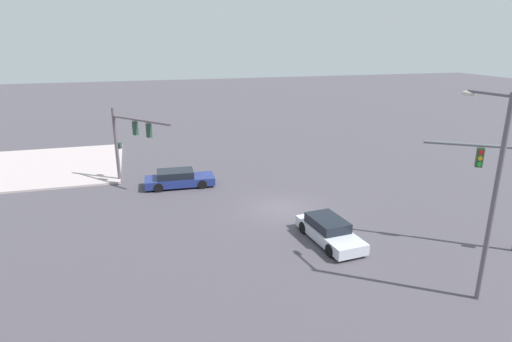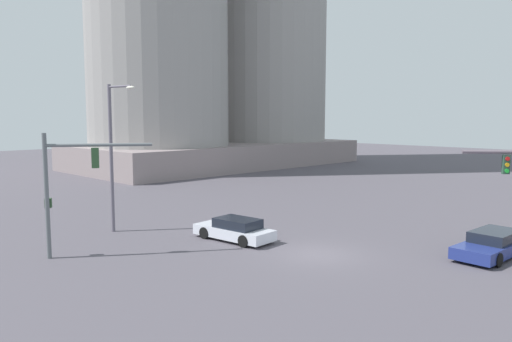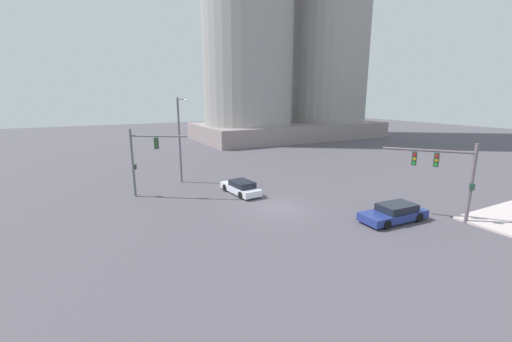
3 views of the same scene
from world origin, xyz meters
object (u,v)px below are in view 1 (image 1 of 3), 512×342
at_px(traffic_signal_near_corner, 505,178).
at_px(sedan_car_approaching, 178,179).
at_px(traffic_signal_opposite_side, 129,135).
at_px(streetlamp_curved_arm, 491,186).
at_px(sedan_car_waiting_far, 329,231).

distance_m(traffic_signal_near_corner, sedan_car_approaching, 20.29).
xyz_separation_m(traffic_signal_opposite_side, streetlamp_curved_arm, (-13.43, 18.64, 1.17)).
height_order(traffic_signal_opposite_side, sedan_car_waiting_far, traffic_signal_opposite_side).
bearing_deg(traffic_signal_near_corner, streetlamp_curved_arm, 71.19).
relative_size(traffic_signal_opposite_side, sedan_car_waiting_far, 1.17).
distance_m(sedan_car_approaching, sedan_car_waiting_far, 12.80).
bearing_deg(traffic_signal_opposite_side, traffic_signal_near_corner, 8.80).
bearing_deg(traffic_signal_opposite_side, sedan_car_approaching, 25.50).
bearing_deg(streetlamp_curved_arm, sedan_car_waiting_far, 21.08).
xyz_separation_m(traffic_signal_opposite_side, sedan_car_approaching, (-3.18, 1.46, -3.09)).
bearing_deg(sedan_car_waiting_far, traffic_signal_opposite_side, -147.04).
bearing_deg(sedan_car_approaching, traffic_signal_opposite_side, 157.97).
bearing_deg(streetlamp_curved_arm, traffic_signal_opposite_side, 27.01).
xyz_separation_m(streetlamp_curved_arm, sedan_car_waiting_far, (3.59, -6.25, -4.27)).
bearing_deg(sedan_car_approaching, streetlamp_curved_arm, -56.48).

